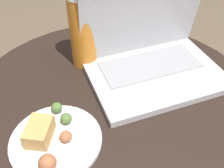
{
  "coord_description": "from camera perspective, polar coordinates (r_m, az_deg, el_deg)",
  "views": [
    {
      "loc": [
        -0.17,
        -0.42,
        1.0
      ],
      "look_at": [
        -0.01,
        -0.02,
        0.62
      ],
      "focal_mm": 42.0,
      "sensor_mm": 36.0,
      "label": 1
    }
  ],
  "objects": [
    {
      "name": "table",
      "position": [
        0.74,
        0.4,
        -10.34
      ],
      "size": [
        0.75,
        0.75,
        0.55
      ],
      "color": "#515156",
      "rests_on": "ground_plane"
    },
    {
      "name": "beer_glass",
      "position": [
        0.7,
        -6.44,
        12.34
      ],
      "size": [
        0.07,
        0.07,
        0.23
      ],
      "color": "#C6701E",
      "rests_on": "table"
    },
    {
      "name": "laptop",
      "position": [
        0.7,
        8.55,
        6.36
      ],
      "size": [
        0.35,
        0.25,
        0.25
      ],
      "color": "#B2B2B7",
      "rests_on": "table"
    },
    {
      "name": "snack_plate",
      "position": [
        0.56,
        -12.84,
        -11.41
      ],
      "size": [
        0.19,
        0.19,
        0.05
      ],
      "color": "silver",
      "rests_on": "table"
    },
    {
      "name": "fork",
      "position": [
        0.54,
        -12.33,
        -15.88
      ],
      "size": [
        0.08,
        0.18,
        0.0
      ],
      "color": "#B2B2B7",
      "rests_on": "table"
    }
  ]
}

